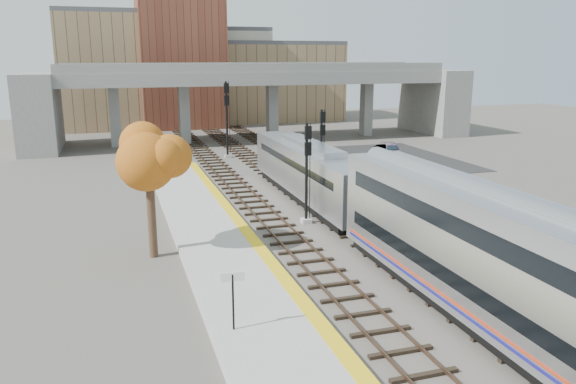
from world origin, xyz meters
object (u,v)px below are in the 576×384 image
object	(u,v)px
car_a	(390,160)
car_c	(391,150)
signal_mast_far	(227,119)
tree	(148,162)
coach	(532,281)
signal_mast_mid	(321,153)
car_b	(386,151)
signal_mast_near	(307,177)
locomotive	(310,171)

from	to	relation	value
car_a	car_c	size ratio (longest dim) A/B	0.88
signal_mast_far	tree	world-z (taller)	signal_mast_far
signal_mast_far	tree	bearing A→B (deg)	-109.08
coach	signal_mast_far	xyz separation A→B (m)	(-2.10, 42.22, 1.22)
signal_mast_far	car_a	distance (m)	17.08
car_c	signal_mast_mid	bearing A→B (deg)	-120.98
signal_mast_far	car_b	distance (m)	16.97
car_a	car_b	bearing A→B (deg)	74.32
signal_mast_near	signal_mast_far	distance (m)	24.78
car_c	locomotive	bearing A→B (deg)	-118.68
signal_mast_near	car_c	world-z (taller)	signal_mast_near
locomotive	tree	distance (m)	14.76
signal_mast_far	car_b	world-z (taller)	signal_mast_far
tree	car_b	world-z (taller)	tree
signal_mast_near	tree	distance (m)	10.44
coach	tree	world-z (taller)	tree
coach	car_a	size ratio (longest dim) A/B	6.51
signal_mast_near	tree	world-z (taller)	tree
tree	locomotive	bearing A→B (deg)	35.52
locomotive	car_c	world-z (taller)	locomotive
tree	car_a	xyz separation A→B (m)	(23.40, 18.39, -4.38)
signal_mast_mid	car_a	size ratio (longest dim) A/B	1.65
car_b	signal_mast_near	bearing A→B (deg)	-126.45
coach	car_c	size ratio (longest dim) A/B	5.73
locomotive	signal_mast_near	xyz separation A→B (m)	(-2.10, -5.15, 0.73)
signal_mast_mid	tree	size ratio (longest dim) A/B	0.93
signal_mast_near	car_a	xyz separation A→B (m)	(13.70, 15.12, -2.31)
coach	tree	size ratio (longest dim) A/B	3.66
signal_mast_mid	locomotive	bearing A→B (deg)	-123.11
locomotive	coach	size ratio (longest dim) A/B	0.76
coach	signal_mast_near	xyz separation A→B (m)	(-2.10, 17.45, 0.21)
car_b	tree	bearing A→B (deg)	-135.66
locomotive	car_a	size ratio (longest dim) A/B	4.96
signal_mast_far	car_a	xyz separation A→B (m)	(13.70, -9.64, -3.33)
signal_mast_far	car_c	bearing A→B (deg)	-15.79
car_c	tree	bearing A→B (deg)	-123.01
signal_mast_near	tree	bearing A→B (deg)	-161.37
signal_mast_near	car_c	bearing A→B (deg)	50.61
coach	car_c	xyz separation A→B (m)	(14.40, 37.55, -2.12)
coach	car_b	xyz separation A→B (m)	(13.96, 37.88, -2.17)
car_a	car_b	xyz separation A→B (m)	(2.36, 5.31, -0.07)
tree	car_a	bearing A→B (deg)	38.17
signal_mast_near	car_b	world-z (taller)	signal_mast_near
signal_mast_mid	car_b	xyz separation A→B (m)	(11.96, 12.21, -2.37)
car_a	car_b	distance (m)	5.81
coach	car_c	distance (m)	40.27
signal_mast_mid	car_a	bearing A→B (deg)	35.72
coach	tree	bearing A→B (deg)	129.75
signal_mast_mid	signal_mast_far	world-z (taller)	signal_mast_far
locomotive	signal_mast_near	world-z (taller)	signal_mast_near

